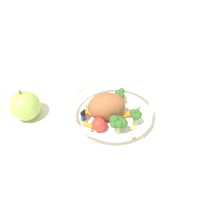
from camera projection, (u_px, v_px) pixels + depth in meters
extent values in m
plane|color=silver|center=(108.00, 124.00, 0.56)|extent=(2.40, 2.40, 0.00)
cylinder|color=white|center=(112.00, 119.00, 0.57)|extent=(0.19, 0.19, 0.01)
torus|color=white|center=(112.00, 106.00, 0.54)|extent=(0.20, 0.20, 0.01)
ellipsoid|color=brown|center=(107.00, 106.00, 0.54)|extent=(0.10, 0.11, 0.07)
cylinder|color=#8EB766|center=(135.00, 121.00, 0.54)|extent=(0.01, 0.01, 0.02)
sphere|color=#2D6023|center=(137.00, 112.00, 0.53)|extent=(0.01, 0.01, 0.01)
sphere|color=#2D6023|center=(133.00, 113.00, 0.53)|extent=(0.02, 0.02, 0.02)
sphere|color=#2D6023|center=(133.00, 114.00, 0.52)|extent=(0.01, 0.01, 0.01)
sphere|color=#2D6023|center=(135.00, 117.00, 0.52)|extent=(0.01, 0.01, 0.01)
sphere|color=#2D6023|center=(138.00, 116.00, 0.52)|extent=(0.02, 0.02, 0.02)
sphere|color=#2D6023|center=(140.00, 114.00, 0.52)|extent=(0.01, 0.01, 0.01)
cylinder|color=#8EB766|center=(117.00, 129.00, 0.52)|extent=(0.01, 0.01, 0.02)
sphere|color=#2D6023|center=(120.00, 119.00, 0.52)|extent=(0.02, 0.02, 0.02)
sphere|color=#2D6023|center=(114.00, 120.00, 0.51)|extent=(0.02, 0.02, 0.02)
sphere|color=#2D6023|center=(113.00, 124.00, 0.50)|extent=(0.02, 0.02, 0.02)
sphere|color=#2D6023|center=(119.00, 124.00, 0.50)|extent=(0.02, 0.02, 0.02)
sphere|color=#2D6023|center=(123.00, 123.00, 0.51)|extent=(0.02, 0.02, 0.02)
cylinder|color=#7FAD5B|center=(120.00, 99.00, 0.60)|extent=(0.01, 0.01, 0.02)
sphere|color=#2D6023|center=(121.00, 91.00, 0.59)|extent=(0.02, 0.02, 0.02)
sphere|color=#2D6023|center=(118.00, 92.00, 0.59)|extent=(0.02, 0.02, 0.02)
sphere|color=#2D6023|center=(118.00, 93.00, 0.58)|extent=(0.02, 0.02, 0.02)
sphere|color=#2D6023|center=(119.00, 95.00, 0.58)|extent=(0.01, 0.01, 0.01)
sphere|color=#2D6023|center=(122.00, 96.00, 0.58)|extent=(0.02, 0.02, 0.02)
sphere|color=#2D6023|center=(122.00, 93.00, 0.58)|extent=(0.01, 0.01, 0.01)
sphere|color=white|center=(134.00, 103.00, 0.58)|extent=(0.03, 0.03, 0.03)
sphere|color=white|center=(132.00, 104.00, 0.58)|extent=(0.02, 0.02, 0.02)
sphere|color=white|center=(132.00, 107.00, 0.57)|extent=(0.02, 0.02, 0.02)
sphere|color=white|center=(135.00, 104.00, 0.58)|extent=(0.03, 0.03, 0.03)
cube|color=yellow|center=(84.00, 120.00, 0.55)|extent=(0.01, 0.02, 0.00)
cylinder|color=#1933B2|center=(83.00, 117.00, 0.55)|extent=(0.01, 0.01, 0.02)
sphere|color=black|center=(83.00, 113.00, 0.54)|extent=(0.01, 0.01, 0.01)
sphere|color=black|center=(84.00, 111.00, 0.54)|extent=(0.01, 0.01, 0.01)
sphere|color=black|center=(81.00, 113.00, 0.53)|extent=(0.01, 0.01, 0.01)
cylinder|color=orange|center=(89.00, 125.00, 0.54)|extent=(0.01, 0.03, 0.01)
cylinder|color=orange|center=(100.00, 104.00, 0.59)|extent=(0.02, 0.03, 0.01)
cylinder|color=orange|center=(128.00, 114.00, 0.56)|extent=(0.03, 0.03, 0.01)
cylinder|color=orange|center=(89.00, 113.00, 0.56)|extent=(0.02, 0.03, 0.01)
sphere|color=red|center=(108.00, 100.00, 0.59)|extent=(0.03, 0.03, 0.03)
sphere|color=red|center=(99.00, 124.00, 0.52)|extent=(0.03, 0.03, 0.03)
sphere|color=tan|center=(110.00, 137.00, 0.51)|extent=(0.01, 0.01, 0.01)
sphere|color=#D1B775|center=(85.00, 105.00, 0.59)|extent=(0.01, 0.01, 0.01)
sphere|color=#D1B775|center=(92.00, 105.00, 0.59)|extent=(0.01, 0.01, 0.01)
sphere|color=#D1B775|center=(96.00, 100.00, 0.60)|extent=(0.01, 0.01, 0.01)
sphere|color=#D1B775|center=(123.00, 107.00, 0.58)|extent=(0.01, 0.01, 0.01)
sphere|color=tan|center=(110.00, 98.00, 0.61)|extent=(0.01, 0.01, 0.01)
sphere|color=#D1B775|center=(85.00, 109.00, 0.58)|extent=(0.01, 0.01, 0.01)
sphere|color=tan|center=(132.00, 129.00, 0.53)|extent=(0.01, 0.01, 0.01)
sphere|color=tan|center=(133.00, 136.00, 0.51)|extent=(0.01, 0.01, 0.01)
sphere|color=#D1B775|center=(140.00, 113.00, 0.57)|extent=(0.01, 0.01, 0.01)
sphere|color=tan|center=(90.00, 130.00, 0.53)|extent=(0.01, 0.01, 0.01)
sphere|color=tan|center=(102.00, 97.00, 0.61)|extent=(0.01, 0.01, 0.01)
sphere|color=#8CB74C|center=(25.00, 106.00, 0.55)|extent=(0.07, 0.07, 0.07)
cylinder|color=brown|center=(20.00, 92.00, 0.52)|extent=(0.00, 0.00, 0.01)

